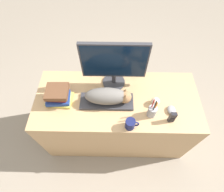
{
  "coord_description": "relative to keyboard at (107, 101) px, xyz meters",
  "views": [
    {
      "loc": [
        -0.03,
        -0.51,
        2.0
      ],
      "look_at": [
        -0.04,
        0.29,
        0.79
      ],
      "focal_mm": 28.0,
      "sensor_mm": 36.0,
      "label": 1
    }
  ],
  "objects": [
    {
      "name": "computer_mouse",
      "position": [
        0.53,
        -0.07,
        0.0
      ],
      "size": [
        0.07,
        0.09,
        0.03
      ],
      "color": "gray",
      "rests_on": "desk"
    },
    {
      "name": "desk",
      "position": [
        0.09,
        0.04,
        -0.37
      ],
      "size": [
        1.43,
        0.61,
        0.73
      ],
      "color": "tan",
      "rests_on": "ground_plane"
    },
    {
      "name": "book_stack",
      "position": [
        -0.4,
        0.01,
        0.06
      ],
      "size": [
        0.23,
        0.18,
        0.14
      ],
      "color": "#CCC14C",
      "rests_on": "desk"
    },
    {
      "name": "keyboard",
      "position": [
        0.0,
        0.0,
        0.0
      ],
      "size": [
        0.45,
        0.16,
        0.02
      ],
      "color": "#2D2D33",
      "rests_on": "desk"
    },
    {
      "name": "monitor",
      "position": [
        0.06,
        0.21,
        0.24
      ],
      "size": [
        0.54,
        0.2,
        0.45
      ],
      "color": "#333338",
      "rests_on": "desk"
    },
    {
      "name": "ground_plane",
      "position": [
        0.09,
        -0.27,
        -0.74
      ],
      "size": [
        12.0,
        12.0,
        0.0
      ],
      "primitive_type": "plane",
      "color": "gray"
    },
    {
      "name": "pen_cup",
      "position": [
        0.36,
        -0.11,
        0.05
      ],
      "size": [
        0.07,
        0.07,
        0.23
      ],
      "color": "#939399",
      "rests_on": "desk"
    },
    {
      "name": "phone",
      "position": [
        0.51,
        -0.16,
        0.05
      ],
      "size": [
        0.05,
        0.03,
        0.12
      ],
      "color": "black",
      "rests_on": "desk"
    },
    {
      "name": "coffee_mug",
      "position": [
        0.19,
        -0.22,
        0.03
      ],
      "size": [
        0.11,
        0.08,
        0.09
      ],
      "color": "#141947",
      "rests_on": "desk"
    },
    {
      "name": "cat",
      "position": [
        0.02,
        -0.0,
        0.08
      ],
      "size": [
        0.38,
        0.14,
        0.14
      ],
      "color": "#66605B",
      "rests_on": "keyboard"
    },
    {
      "name": "baseball",
      "position": [
        0.41,
        -0.01,
        0.02
      ],
      "size": [
        0.07,
        0.07,
        0.07
      ],
      "color": "beige",
      "rests_on": "desk"
    }
  ]
}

